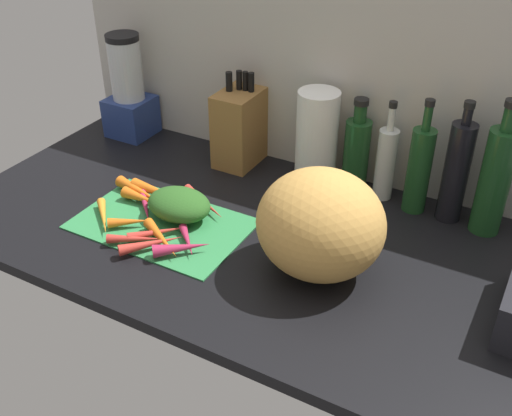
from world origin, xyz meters
TOP-DOWN VIEW (x-y plane):
  - ground_plane at (0.00, 0.00)cm, footprint 170.00×80.00cm
  - wall_back at (0.00, 38.50)cm, footprint 170.00×3.00cm
  - cutting_board at (-27.75, -9.20)cm, footprint 43.51×27.81cm
  - carrot_0 at (-15.66, -17.49)cm, footprint 12.30×11.44cm
  - carrot_1 at (-24.77, -14.49)cm, footprint 11.95×12.49cm
  - carrot_2 at (-22.14, -16.53)cm, footprint 15.57×10.43cm
  - carrot_3 at (-22.35, 2.41)cm, footprint 17.19×10.02cm
  - carrot_4 at (-16.53, -13.82)cm, footprint 10.11×10.05cm
  - carrot_5 at (-37.62, -4.42)cm, footprint 12.16×3.67cm
  - carrot_6 at (-35.31, 0.13)cm, footprint 17.18×3.90cm
  - carrot_7 at (-41.19, -15.63)cm, footprint 12.26×12.15cm
  - carrot_8 at (-33.62, -14.49)cm, footprint 10.20×8.37cm
  - carrot_9 at (-27.57, -19.28)cm, footprint 13.68×8.93cm
  - carrot_10 at (-40.38, -1.89)cm, footprint 16.95×6.54cm
  - carrot_11 at (-34.70, -6.60)cm, footprint 11.67×11.98cm
  - carrot_12 at (-23.15, -19.40)cm, footprint 11.98×13.63cm
  - carrot_greens_pile at (-25.20, -4.69)cm, footprint 17.12×13.17cm
  - winter_squash at (14.38, -6.32)cm, footprint 28.88×27.24cm
  - knife_block at (-27.27, 30.10)cm, footprint 10.83×16.67cm
  - blender_appliance at (-67.65, 29.28)cm, footprint 13.38×13.38cm
  - paper_towel_roll at (-2.75, 29.50)cm, footprint 11.44×11.44cm
  - bottle_0 at (8.05, 32.04)cm, footprint 7.09×7.09cm
  - bottle_1 at (16.63, 31.30)cm, footprint 5.28×5.28cm
  - bottle_2 at (25.98, 29.37)cm, footprint 6.10×6.10cm
  - bottle_3 at (35.03, 29.57)cm, footprint 6.37×6.37cm
  - bottle_4 at (44.35, 28.65)cm, footprint 7.57×7.57cm

SIDE VIEW (x-z plane):
  - ground_plane at x=0.00cm, z-range -3.00..0.00cm
  - cutting_board at x=-27.75cm, z-range 0.00..0.80cm
  - carrot_4 at x=-16.53cm, z-range 0.80..2.88cm
  - carrot_11 at x=-34.70cm, z-range 0.80..2.99cm
  - carrot_7 at x=-41.19cm, z-range 0.80..3.07cm
  - carrot_1 at x=-24.77cm, z-range 0.80..3.10cm
  - carrot_9 at x=-27.57cm, z-range 0.80..3.11cm
  - carrot_3 at x=-22.35cm, z-range 0.80..3.17cm
  - carrot_8 at x=-33.62cm, z-range 0.80..3.43cm
  - carrot_2 at x=-22.14cm, z-range 0.80..3.49cm
  - carrot_12 at x=-23.15cm, z-range 0.80..3.54cm
  - carrot_5 at x=-37.62cm, z-range 0.80..4.00cm
  - carrot_10 at x=-40.38cm, z-range 0.80..4.03cm
  - carrot_0 at x=-15.66cm, z-range 0.80..4.04cm
  - carrot_6 at x=-35.31cm, z-range 0.80..4.34cm
  - carrot_greens_pile at x=-25.20cm, z-range 0.80..8.04cm
  - bottle_1 at x=16.63cm, z-range -3.28..24.50cm
  - bottle_0 at x=8.05cm, z-range -2.23..24.27cm
  - knife_block at x=-27.27cm, z-range -2.52..25.26cm
  - bottle_2 at x=25.98cm, z-range -3.34..27.60cm
  - winter_squash at x=14.38cm, z-range 0.00..24.86cm
  - paper_towel_roll at x=-2.75cm, z-range 0.00..27.15cm
  - bottle_3 at x=35.03cm, z-range -2.43..29.83cm
  - blender_appliance at x=-67.65cm, z-range -2.28..30.50cm
  - bottle_4 at x=44.35cm, z-range -2.79..32.00cm
  - wall_back at x=0.00cm, z-range 0.00..60.00cm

